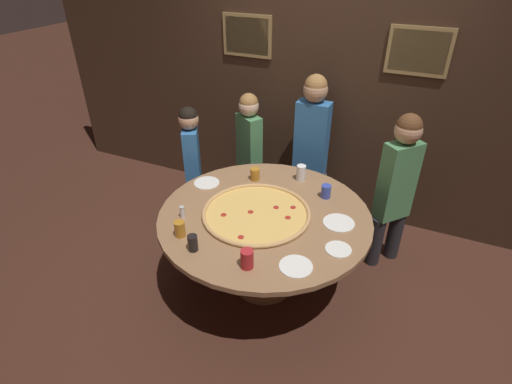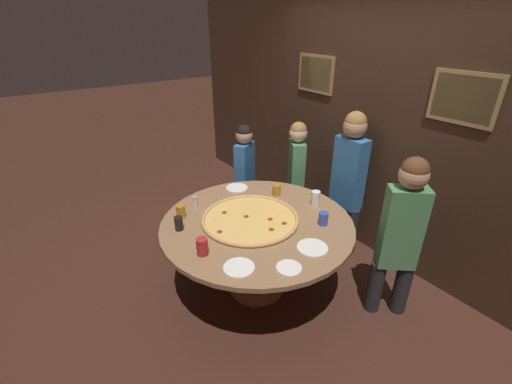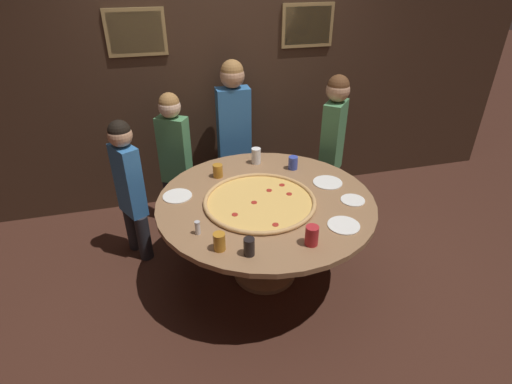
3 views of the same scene
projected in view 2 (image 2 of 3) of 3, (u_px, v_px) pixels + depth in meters
name	position (u px, v px, depth m)	size (l,w,h in m)	color
ground_plane	(257.00, 287.00, 3.28)	(24.00, 24.00, 0.00)	#422319
back_wall	(372.00, 129.00, 3.43)	(6.40, 0.08, 2.60)	#3D281C
dining_table	(257.00, 233.00, 3.00)	(1.65, 1.65, 0.74)	#936B47
giant_pizza	(250.00, 218.00, 2.96)	(0.85, 0.85, 0.03)	#EAB75B
drink_cup_near_right	(202.00, 247.00, 2.50)	(0.09, 0.09, 0.13)	#B22328
drink_cup_centre_back	(179.00, 223.00, 2.80)	(0.07, 0.07, 0.12)	black
drink_cup_front_edge	(181.00, 212.00, 2.97)	(0.08, 0.08, 0.12)	#BC7A23
drink_cup_by_shaker	(316.00, 198.00, 3.17)	(0.08, 0.08, 0.14)	white
drink_cup_near_left	(277.00, 190.00, 3.36)	(0.08, 0.08, 0.11)	#BC7A23
drink_cup_far_left	(323.00, 219.00, 2.88)	(0.08, 0.08, 0.11)	#384CB7
white_plate_far_back	(289.00, 268.00, 2.39)	(0.18, 0.18, 0.01)	white
white_plate_right_side	(312.00, 248.00, 2.60)	(0.24, 0.24, 0.01)	white
white_plate_beside_cup	(239.00, 267.00, 2.39)	(0.22, 0.22, 0.01)	white
white_plate_near_front	(237.00, 188.00, 3.52)	(0.22, 0.22, 0.01)	white
condiment_shaker	(195.00, 201.00, 3.16)	(0.04, 0.04, 0.10)	silver
diner_far_left	(401.00, 232.00, 2.67)	(0.33, 0.36, 1.43)	#232328
diner_side_left	(349.00, 176.00, 3.49)	(0.38, 0.23, 1.53)	#232328
diner_far_right	(245.00, 171.00, 3.97)	(0.25, 0.33, 1.26)	#232328
diner_centre_back	(296.00, 171.00, 3.89)	(0.34, 0.27, 1.32)	#232328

